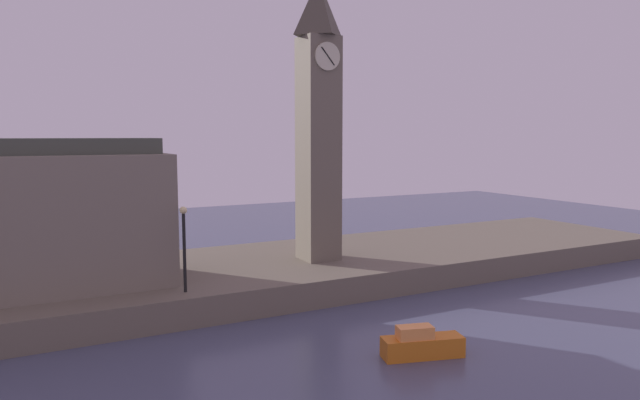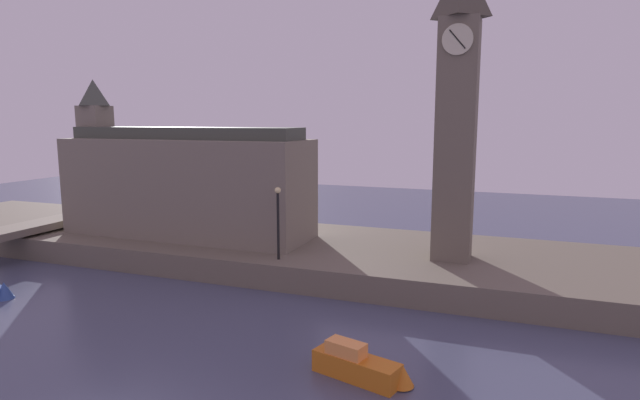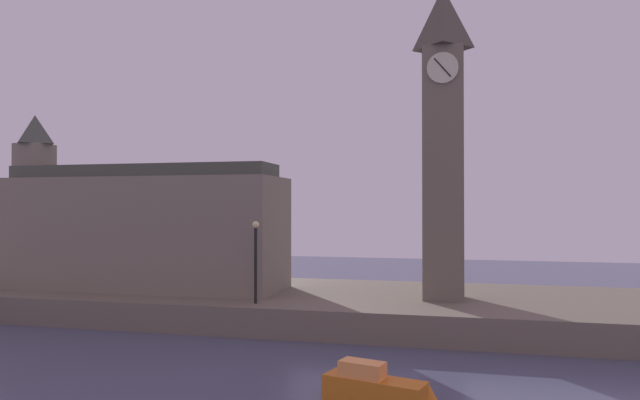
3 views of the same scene
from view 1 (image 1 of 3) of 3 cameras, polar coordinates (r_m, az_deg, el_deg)
name	(u,v)px [view 1 (image 1 of 3)]	position (r m, az deg, el deg)	size (l,w,h in m)	color
far_embankment	(176,284)	(34.36, -13.90, -7.97)	(70.00, 12.00, 1.50)	#6B6051
clock_tower	(318,117)	(35.56, -0.16, 8.12)	(2.36, 2.40, 16.89)	#6B6051
streetlamp	(184,239)	(29.06, -13.18, -3.79)	(0.36, 0.36, 4.22)	black
boat_patrol_orange	(427,344)	(25.30, 10.45, -13.67)	(4.03, 1.91, 1.37)	orange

